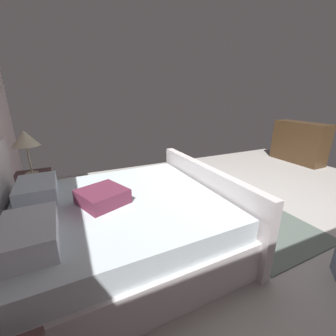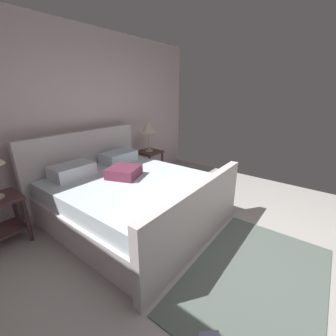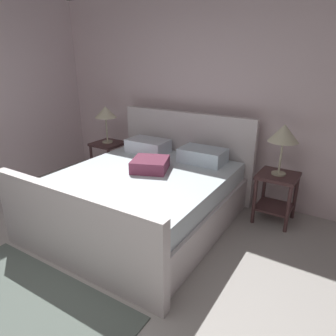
# 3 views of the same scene
# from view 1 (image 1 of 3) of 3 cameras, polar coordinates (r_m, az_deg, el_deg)

# --- Properties ---
(ground_plane) EXTENTS (5.15, 6.39, 0.02)m
(ground_plane) POSITION_cam_1_polar(r_m,az_deg,el_deg) (3.62, 19.32, -9.49)
(ground_plane) COLOR #A6A19B
(bed) EXTENTS (2.02, 2.25, 1.17)m
(bed) POSITION_cam_1_polar(r_m,az_deg,el_deg) (2.41, -13.23, -14.11)
(bed) COLOR silver
(bed) RESTS_ON ground
(nightstand_right) EXTENTS (0.44, 0.44, 0.60)m
(nightstand_right) POSITION_cam_1_polar(r_m,az_deg,el_deg) (3.58, -31.11, -4.28)
(nightstand_right) COLOR #492E2F
(nightstand_right) RESTS_ON ground
(table_lamp_right) EXTENTS (0.33, 0.33, 0.59)m
(table_lamp_right) POSITION_cam_1_polar(r_m,az_deg,el_deg) (3.40, -33.00, 6.24)
(table_lamp_right) COLOR #B7B293
(table_lamp_right) RESTS_ON nightstand_right
(dresser) EXTENTS (1.24, 0.46, 0.98)m
(dresser) POSITION_cam_1_polar(r_m,az_deg,el_deg) (6.35, 30.83, 5.71)
(dresser) COLOR #452F1B
(dresser) RESTS_ON ground
(area_rug) EXTENTS (1.90, 1.22, 0.01)m
(area_rug) POSITION_cam_1_polar(r_m,az_deg,el_deg) (3.35, 19.37, -11.52)
(area_rug) COLOR #556059
(area_rug) RESTS_ON ground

